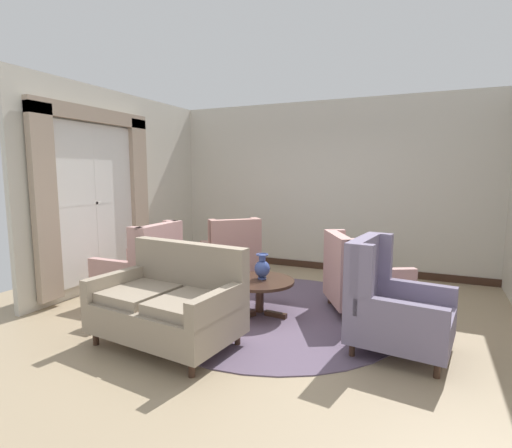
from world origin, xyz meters
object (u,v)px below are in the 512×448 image
object	(u,v)px
coffee_table	(260,286)
porcelain_vase	(262,268)
armchair_beside_settee	(360,279)
armchair_near_sideboard	(391,306)
armchair_near_window	(231,258)
side_table	(367,267)
settee	(169,304)
armchair_far_left	(143,270)

from	to	relation	value
coffee_table	porcelain_vase	bearing A→B (deg)	79.98
armchair_beside_settee	armchair_near_sideboard	world-z (taller)	armchair_near_sideboard
coffee_table	armchair_near_window	distance (m)	1.29
side_table	armchair_beside_settee	bearing A→B (deg)	-89.05
settee	armchair_far_left	bearing A→B (deg)	146.41
porcelain_vase	side_table	bearing A→B (deg)	46.79
armchair_near_sideboard	settee	bearing A→B (deg)	117.05
coffee_table	side_table	xyz separation A→B (m)	(1.09, 1.20, 0.08)
settee	coffee_table	bearing A→B (deg)	71.44
settee	side_table	distance (m)	2.81
armchair_far_left	side_table	bearing A→B (deg)	116.50
side_table	armchair_near_sideboard	bearing A→B (deg)	-73.56
coffee_table	armchair_far_left	distance (m)	1.63
coffee_table	armchair_far_left	bearing A→B (deg)	-173.52
coffee_table	armchair_beside_settee	size ratio (longest dim) A/B	0.72
coffee_table	settee	world-z (taller)	settee
settee	armchair_near_sideboard	world-z (taller)	armchair_near_sideboard
porcelain_vase	settee	bearing A→B (deg)	-114.29
porcelain_vase	armchair_near_sideboard	world-z (taller)	armchair_near_sideboard
armchair_beside_settee	armchair_near_window	bearing A→B (deg)	52.04
settee	porcelain_vase	bearing A→B (deg)	72.07
porcelain_vase	armchair_near_sideboard	size ratio (longest dim) A/B	0.28
armchair_near_sideboard	coffee_table	bearing A→B (deg)	83.97
settee	armchair_near_sideboard	bearing A→B (deg)	26.01
armchair_near_window	side_table	bearing A→B (deg)	145.25
armchair_near_sideboard	armchair_near_window	xyz separation A→B (m)	(-2.43, 1.30, -0.00)
settee	armchair_beside_settee	distance (m)	2.33
porcelain_vase	coffee_table	bearing A→B (deg)	-100.02
armchair_beside_settee	armchair_far_left	world-z (taller)	armchair_far_left
porcelain_vase	armchair_near_sideboard	distance (m)	1.60
coffee_table	armchair_near_window	size ratio (longest dim) A/B	0.73
coffee_table	settee	distance (m)	1.22
porcelain_vase	armchair_beside_settee	xyz separation A→B (m)	(1.09, 0.53, -0.16)
coffee_table	armchair_near_sideboard	distance (m)	1.59
settee	side_table	bearing A→B (deg)	61.60
porcelain_vase	armchair_near_window	size ratio (longest dim) A/B	0.27
armchair_near_sideboard	armchair_near_window	distance (m)	2.76
armchair_far_left	side_table	world-z (taller)	armchair_far_left
armchair_beside_settee	armchair_far_left	xyz separation A→B (m)	(-2.71, -0.77, 0.02)
coffee_table	armchair_near_sideboard	size ratio (longest dim) A/B	0.77
coffee_table	armchair_beside_settee	bearing A→B (deg)	28.03
coffee_table	armchair_far_left	world-z (taller)	armchair_far_left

